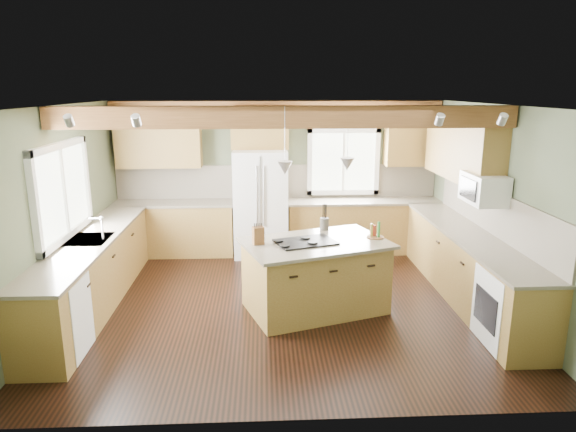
{
  "coord_description": "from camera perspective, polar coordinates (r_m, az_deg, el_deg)",
  "views": [
    {
      "loc": [
        -0.26,
        -6.39,
        2.81
      ],
      "look_at": [
        0.07,
        0.3,
        1.13
      ],
      "focal_mm": 32.0,
      "sensor_mm": 36.0,
      "label": 1
    }
  ],
  "objects": [
    {
      "name": "dishwasher",
      "position": [
        6.09,
        -24.51,
        -10.29
      ],
      "size": [
        0.6,
        0.6,
        0.84
      ],
      "primitive_type": "cube",
      "color": "white",
      "rests_on": "floor"
    },
    {
      "name": "microwave",
      "position": [
        7.06,
        20.95,
        2.87
      ],
      "size": [
        0.4,
        0.7,
        0.38
      ],
      "primitive_type": "cube",
      "color": "white",
      "rests_on": "wall_right"
    },
    {
      "name": "upper_cab_over_fridge",
      "position": [
        8.74,
        -3.16,
        9.74
      ],
      "size": [
        0.96,
        0.35,
        0.7
      ],
      "primitive_type": "cube",
      "color": "brown",
      "rests_on": "wall_back"
    },
    {
      "name": "wall_back",
      "position": [
        9.02,
        -1.17,
        4.46
      ],
      "size": [
        5.6,
        0.0,
        5.6
      ],
      "primitive_type": "plane",
      "rotation": [
        1.57,
        0.0,
        0.0
      ],
      "color": "#454F38",
      "rests_on": "ground"
    },
    {
      "name": "base_cab_right",
      "position": [
        7.39,
        19.32,
        -5.43
      ],
      "size": [
        0.6,
        3.7,
        0.88
      ],
      "primitive_type": "cube",
      "color": "brown",
      "rests_on": "floor"
    },
    {
      "name": "ceiling_beam",
      "position": [
        6.19,
        -0.46,
        10.94
      ],
      "size": [
        5.55,
        0.26,
        0.26
      ],
      "primitive_type": "cube",
      "color": "brown",
      "rests_on": "ceiling"
    },
    {
      "name": "base_cab_back_right",
      "position": [
        9.08,
        8.36,
        -1.19
      ],
      "size": [
        2.62,
        0.6,
        0.88
      ],
      "primitive_type": "cube",
      "color": "brown",
      "rests_on": "floor"
    },
    {
      "name": "island_top",
      "position": [
        6.5,
        3.09,
        -3.01
      ],
      "size": [
        2.05,
        1.64,
        0.04
      ],
      "primitive_type": "cube",
      "rotation": [
        0.0,
        0.0,
        0.33
      ],
      "color": "#4F483A",
      "rests_on": "island"
    },
    {
      "name": "counter_back_right",
      "position": [
        8.97,
        8.46,
        1.65
      ],
      "size": [
        2.66,
        0.64,
        0.04
      ],
      "primitive_type": "cube",
      "color": "#4F483A",
      "rests_on": "base_cab_back_right"
    },
    {
      "name": "faucet",
      "position": [
        6.98,
        -19.92,
        -1.37
      ],
      "size": [
        0.02,
        0.02,
        0.28
      ],
      "primitive_type": "cylinder",
      "color": "#B2B2B7",
      "rests_on": "sink"
    },
    {
      "name": "knife_block",
      "position": [
        6.36,
        -3.33,
        -2.19
      ],
      "size": [
        0.16,
        0.13,
        0.22
      ],
      "primitive_type": "cube",
      "rotation": [
        0.0,
        0.0,
        0.29
      ],
      "color": "brown",
      "rests_on": "island_top"
    },
    {
      "name": "backsplash_right",
      "position": [
        7.3,
        21.88,
        0.39
      ],
      "size": [
        0.03,
        3.7,
        0.58
      ],
      "primitive_type": "cube",
      "color": "brown",
      "rests_on": "wall_right"
    },
    {
      "name": "refrigerator",
      "position": [
        8.72,
        -3.05,
        1.42
      ],
      "size": [
        0.9,
        0.74,
        1.8
      ],
      "primitive_type": "cube",
      "color": "silver",
      "rests_on": "floor"
    },
    {
      "name": "window_left",
      "position": [
        7.03,
        -23.85,
        2.55
      ],
      "size": [
        0.04,
        1.6,
        1.05
      ],
      "primitive_type": "cube",
      "color": "white",
      "rests_on": "wall_left"
    },
    {
      "name": "island",
      "position": [
        6.65,
        3.04,
        -6.8
      ],
      "size": [
        1.91,
        1.5,
        0.88
      ],
      "primitive_type": "cube",
      "rotation": [
        0.0,
        0.0,
        0.33
      ],
      "color": "brown",
      "rests_on": "floor"
    },
    {
      "name": "sink",
      "position": [
        7.08,
        -21.22,
        -2.51
      ],
      "size": [
        0.5,
        0.65,
        0.03
      ],
      "primitive_type": "cube",
      "color": "#262628",
      "rests_on": "counter_left"
    },
    {
      "name": "wall_left",
      "position": [
        7.04,
        -23.94,
        0.47
      ],
      "size": [
        0.0,
        5.0,
        5.0
      ],
      "primitive_type": "plane",
      "rotation": [
        1.57,
        0.0,
        1.57
      ],
      "color": "#454F38",
      "rests_on": "ground"
    },
    {
      "name": "counter_right",
      "position": [
        7.26,
        19.61,
        -2.01
      ],
      "size": [
        0.64,
        3.74,
        0.04
      ],
      "primitive_type": "cube",
      "color": "#4F483A",
      "rests_on": "base_cab_right"
    },
    {
      "name": "cooktop",
      "position": [
        6.44,
        1.97,
        -2.89
      ],
      "size": [
        0.84,
        0.69,
        0.02
      ],
      "primitive_type": "cube",
      "rotation": [
        0.0,
        0.0,
        0.33
      ],
      "color": "black",
      "rests_on": "island_top"
    },
    {
      "name": "window_back",
      "position": [
        9.07,
        6.15,
        6.03
      ],
      "size": [
        1.1,
        0.04,
        1.0
      ],
      "primitive_type": "cube",
      "color": "white",
      "rests_on": "wall_back"
    },
    {
      "name": "ceiling",
      "position": [
        6.39,
        -0.55,
        12.21
      ],
      "size": [
        5.6,
        5.6,
        0.0
      ],
      "primitive_type": "plane",
      "rotation": [
        3.14,
        0.0,
        0.0
      ],
      "color": "silver",
      "rests_on": "wall_back"
    },
    {
      "name": "counter_left",
      "position": [
        7.08,
        -21.21,
        -2.55
      ],
      "size": [
        0.64,
        3.74,
        0.04
      ],
      "primitive_type": "cube",
      "color": "#4F483A",
      "rests_on": "base_cab_left"
    },
    {
      "name": "wall_right",
      "position": [
        7.24,
        22.22,
        0.99
      ],
      "size": [
        0.0,
        5.0,
        5.0
      ],
      "primitive_type": "plane",
      "rotation": [
        1.57,
        0.0,
        -1.57
      ],
      "color": "#454F38",
      "rests_on": "ground"
    },
    {
      "name": "floor",
      "position": [
        6.98,
        -0.5,
        -9.64
      ],
      "size": [
        5.6,
        5.6,
        0.0
      ],
      "primitive_type": "plane",
      "color": "black",
      "rests_on": "ground"
    },
    {
      "name": "utensil_crock",
      "position": [
        7.02,
        4.07,
        -0.87
      ],
      "size": [
        0.16,
        0.16,
        0.16
      ],
      "primitive_type": "cylinder",
      "rotation": [
        0.0,
        0.0,
        0.43
      ],
      "color": "#403733",
      "rests_on": "island_top"
    },
    {
      "name": "backsplash_back",
      "position": [
        9.02,
        -1.16,
        3.88
      ],
      "size": [
        5.58,
        0.03,
        0.58
      ],
      "primitive_type": "cube",
      "color": "brown",
      "rests_on": "wall_back"
    },
    {
      "name": "pendant_left",
      "position": [
        6.12,
        -0.36,
        5.35
      ],
      "size": [
        0.18,
        0.18,
        0.16
      ],
      "primitive_type": "cone",
      "rotation": [
        3.14,
        0.0,
        0.0
      ],
      "color": "#B2B2B7",
      "rests_on": "ceiling"
    },
    {
      "name": "base_cab_back_left",
      "position": [
        9.04,
        -12.5,
        -1.45
      ],
      "size": [
        2.02,
        0.6,
        0.88
      ],
      "primitive_type": "cube",
      "color": "brown",
      "rests_on": "floor"
    },
    {
      "name": "upper_cab_back_corner",
      "position": [
        9.12,
        13.6,
        8.3
      ],
      "size": [
        0.9,
        0.35,
        0.9
      ],
      "primitive_type": "cube",
      "color": "brown",
      "rests_on": "wall_back"
    },
    {
      "name": "pendant_right",
      "position": [
        6.47,
        6.59,
        5.73
      ],
      "size": [
        0.18,
        0.18,
        0.16
      ],
      "primitive_type": "cone",
      "rotation": [
        3.14,
        0.0,
        0.0
      ],
      "color": "#B2B2B7",
      "rests_on": "ceiling"
    },
    {
      "name": "counter_back_left",
      "position": [
        8.93,
        -12.66,
        1.4
      ],
      "size": [
        2.06,
        0.64,
        0.04
      ],
      "primitive_type": "cube",
      "color": "#4F483A",
      "rests_on": "base_cab_back_left"
    },
    {
      "name": "bottle_tray",
      "position": [
        6.72,
        9.7,
        -1.55
      ],
      "size": [
        0.3,
        0.3,
        0.2
      ],
      "primitive_type": null,
      "rotation": [
        0.0,
        0.0,
        0.52
      ],
      "color": "brown",
      "rests_on": "island_top"
    },
    {
      "name": "soffit_trim",
      "position": [
        8.79,
        -1.19,
        12.34
      ],
      "size": [
        5.55,
        0.2,
        0.1
      ],
      "primitive_type": "cube",
      "color": "brown",
      "rests_on": "ceiling"
    },
    {
      "name": "oven",
      "position": [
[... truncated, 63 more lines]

